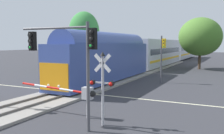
% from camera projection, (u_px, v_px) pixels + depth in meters
% --- Properties ---
extents(ground_plane, '(220.00, 220.00, 0.00)m').
position_uv_depth(ground_plane, '(74.00, 92.00, 22.16)').
color(ground_plane, '#333338').
extents(road_centre_stripe, '(44.00, 0.20, 0.01)m').
position_uv_depth(road_centre_stripe, '(74.00, 92.00, 22.16)').
color(road_centre_stripe, beige).
rests_on(road_centre_stripe, ground).
extents(railway_track, '(4.40, 80.00, 0.32)m').
position_uv_depth(railway_track, '(74.00, 91.00, 22.15)').
color(railway_track, gray).
rests_on(railway_track, ground).
extents(commuter_train, '(3.04, 66.32, 5.16)m').
position_uv_depth(commuter_train, '(160.00, 51.00, 47.28)').
color(commuter_train, '#384C93').
rests_on(commuter_train, railway_track).
extents(crossing_gate_near, '(5.46, 0.40, 1.80)m').
position_uv_depth(crossing_gate_near, '(79.00, 93.00, 14.64)').
color(crossing_gate_near, '#B7B7BC').
rests_on(crossing_gate_near, ground).
extents(crossing_signal_mast, '(1.36, 0.44, 3.86)m').
position_uv_depth(crossing_signal_mast, '(102.00, 81.00, 13.03)').
color(crossing_signal_mast, '#B2B2B7').
rests_on(crossing_signal_mast, ground).
extents(crossing_gate_far, '(5.86, 0.40, 1.90)m').
position_uv_depth(crossing_gate_far, '(72.00, 68.00, 29.37)').
color(crossing_gate_far, '#B7B7BC').
rests_on(crossing_gate_far, ground).
extents(traffic_signal_near_right, '(4.45, 0.38, 5.30)m').
position_uv_depth(traffic_signal_near_right, '(67.00, 49.00, 12.43)').
color(traffic_signal_near_right, '#4C4C51').
rests_on(traffic_signal_near_right, ground).
extents(traffic_signal_far_side, '(0.53, 0.38, 5.08)m').
position_uv_depth(traffic_signal_far_side, '(163.00, 51.00, 26.98)').
color(traffic_signal_far_side, '#4C4C51').
rests_on(traffic_signal_far_side, ground).
extents(elm_centre_background, '(6.90, 6.90, 8.47)m').
position_uv_depth(elm_centre_background, '(200.00, 37.00, 41.27)').
color(elm_centre_background, '#4C3828').
rests_on(elm_centre_background, ground).
extents(oak_behind_train, '(5.08, 5.08, 9.50)m').
position_uv_depth(oak_behind_train, '(84.00, 32.00, 41.98)').
color(oak_behind_train, '#4C3828').
rests_on(oak_behind_train, ground).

